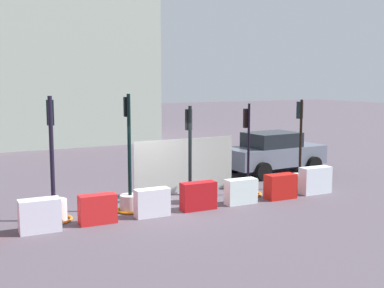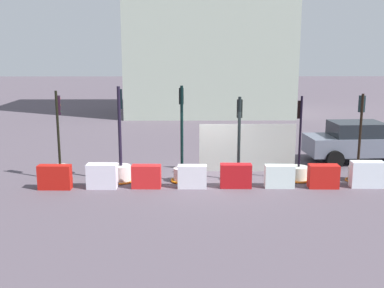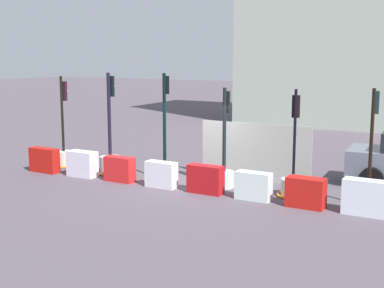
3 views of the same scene
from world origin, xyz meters
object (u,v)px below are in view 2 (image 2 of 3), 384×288
at_px(traffic_light_5, 358,167).
at_px(construction_barrier_0, 55,177).
at_px(traffic_light_3, 238,163).
at_px(car_grey_saloon, 358,142).
at_px(construction_barrier_7, 367,174).
at_px(construction_barrier_6, 323,176).
at_px(construction_barrier_5, 279,176).
at_px(construction_barrier_2, 146,176).
at_px(construction_barrier_3, 192,177).
at_px(traffic_light_0, 60,165).
at_px(traffic_light_4, 298,169).
at_px(construction_barrier_1, 102,176).
at_px(construction_barrier_4, 236,176).
at_px(traffic_light_1, 121,167).
at_px(traffic_light_2, 182,166).

height_order(traffic_light_5, construction_barrier_0, traffic_light_5).
relative_size(traffic_light_3, car_grey_saloon, 0.69).
height_order(traffic_light_3, construction_barrier_7, traffic_light_3).
bearing_deg(construction_barrier_6, construction_barrier_5, 178.39).
relative_size(construction_barrier_2, construction_barrier_5, 0.99).
height_order(construction_barrier_2, construction_barrier_3, construction_barrier_2).
xyz_separation_m(traffic_light_5, construction_barrier_6, (-1.46, -0.80, -0.13)).
xyz_separation_m(traffic_light_0, traffic_light_4, (8.60, -0.12, -0.12)).
height_order(construction_barrier_1, construction_barrier_7, construction_barrier_7).
relative_size(traffic_light_0, traffic_light_5, 1.03).
height_order(traffic_light_4, construction_barrier_4, traffic_light_4).
bearing_deg(traffic_light_3, construction_barrier_4, -101.56).
bearing_deg(traffic_light_1, construction_barrier_4, -11.56).
bearing_deg(traffic_light_1, construction_barrier_1, -122.40).
distance_m(traffic_light_0, construction_barrier_2, 3.34).
relative_size(traffic_light_2, construction_barrier_1, 3.33).
xyz_separation_m(traffic_light_1, construction_barrier_5, (5.54, -0.83, -0.13)).
relative_size(construction_barrier_1, construction_barrier_5, 1.02).
relative_size(construction_barrier_3, construction_barrier_4, 0.92).
bearing_deg(construction_barrier_3, traffic_light_1, 161.55).
relative_size(traffic_light_0, traffic_light_4, 1.06).
distance_m(construction_barrier_2, construction_barrier_4, 3.06).
relative_size(traffic_light_3, construction_barrier_4, 2.82).
distance_m(traffic_light_3, construction_barrier_6, 2.97).
bearing_deg(construction_barrier_5, construction_barrier_1, -179.93).
height_order(construction_barrier_4, construction_barrier_7, construction_barrier_7).
bearing_deg(traffic_light_5, construction_barrier_0, -175.33).
distance_m(construction_barrier_6, construction_barrier_7, 1.51).
xyz_separation_m(traffic_light_2, construction_barrier_1, (-2.72, -0.79, -0.14)).
xyz_separation_m(construction_barrier_0, construction_barrier_4, (6.15, 0.11, -0.00)).
bearing_deg(car_grey_saloon, construction_barrier_1, -160.17).
xyz_separation_m(construction_barrier_0, construction_barrier_6, (9.14, 0.06, -0.02)).
distance_m(traffic_light_2, traffic_light_3, 2.04).
relative_size(traffic_light_1, traffic_light_2, 0.99).
bearing_deg(construction_barrier_4, traffic_light_4, 20.52).
distance_m(traffic_light_0, construction_barrier_4, 6.33).
height_order(traffic_light_2, construction_barrier_4, traffic_light_2).
bearing_deg(construction_barrier_6, traffic_light_3, 161.59).
relative_size(traffic_light_2, construction_barrier_3, 3.46).
relative_size(construction_barrier_4, construction_barrier_7, 0.97).
relative_size(traffic_light_5, construction_barrier_1, 3.05).
bearing_deg(traffic_light_5, traffic_light_4, 176.68).
xyz_separation_m(traffic_light_2, construction_barrier_7, (6.35, -0.78, -0.11)).
bearing_deg(traffic_light_4, car_grey_saloon, 41.34).
relative_size(traffic_light_4, construction_barrier_3, 3.08).
height_order(construction_barrier_1, construction_barrier_6, construction_barrier_1).
height_order(construction_barrier_5, construction_barrier_7, construction_barrier_7).
bearing_deg(construction_barrier_3, traffic_light_0, 167.89).
height_order(traffic_light_0, construction_barrier_7, traffic_light_0).
height_order(traffic_light_1, construction_barrier_2, traffic_light_1).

